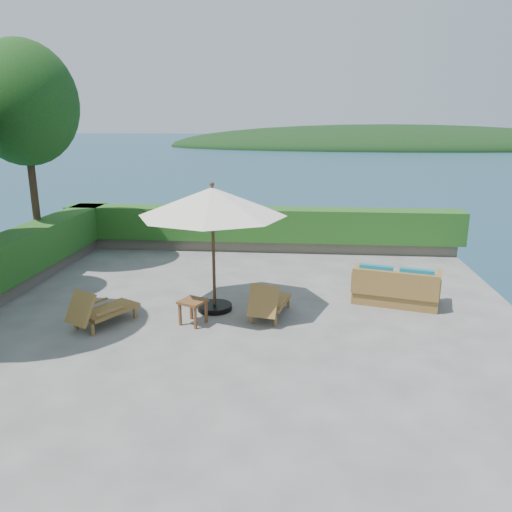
# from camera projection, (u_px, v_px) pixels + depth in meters

# --- Properties ---
(ground) EXTENTS (12.00, 12.00, 0.00)m
(ground) POSITION_uv_depth(u_px,v_px,m) (238.00, 316.00, 10.52)
(ground) COLOR gray
(ground) RESTS_ON ground
(foundation) EXTENTS (12.00, 12.00, 3.00)m
(foundation) POSITION_uv_depth(u_px,v_px,m) (239.00, 382.00, 10.92)
(foundation) COLOR #564D44
(foundation) RESTS_ON ocean
(ocean) EXTENTS (600.00, 600.00, 0.00)m
(ocean) POSITION_uv_depth(u_px,v_px,m) (240.00, 439.00, 11.30)
(ocean) COLOR #193B4F
(ocean) RESTS_ON ground
(offshore_island) EXTENTS (126.00, 57.60, 12.60)m
(offshore_island) POSITION_uv_depth(u_px,v_px,m) (385.00, 147.00, 143.70)
(offshore_island) COLOR black
(offshore_island) RESTS_ON ocean
(planter_wall_far) EXTENTS (12.00, 0.60, 0.36)m
(planter_wall_far) POSITION_uv_depth(u_px,v_px,m) (260.00, 245.00, 15.86)
(planter_wall_far) COLOR #6B6656
(planter_wall_far) RESTS_ON ground
(hedge_far) EXTENTS (12.40, 0.90, 1.00)m
(hedge_far) POSITION_uv_depth(u_px,v_px,m) (260.00, 224.00, 15.68)
(hedge_far) COLOR #224D16
(hedge_far) RESTS_ON planter_wall_far
(tree_far) EXTENTS (2.80, 2.80, 6.03)m
(tree_far) POSITION_uv_depth(u_px,v_px,m) (24.00, 104.00, 12.98)
(tree_far) COLOR #482F1C
(tree_far) RESTS_ON ground
(patio_umbrella) EXTENTS (3.28, 3.28, 2.77)m
(patio_umbrella) POSITION_uv_depth(u_px,v_px,m) (212.00, 203.00, 10.25)
(patio_umbrella) COLOR black
(patio_umbrella) RESTS_ON ground
(lounge_left) EXTENTS (1.21, 1.53, 0.82)m
(lounge_left) POSITION_uv_depth(u_px,v_px,m) (100.00, 310.00, 9.92)
(lounge_left) COLOR olive
(lounge_left) RESTS_ON ground
(lounge_right) EXTENTS (0.87, 1.52, 0.83)m
(lounge_right) POSITION_uv_depth(u_px,v_px,m) (269.00, 302.00, 10.34)
(lounge_right) COLOR olive
(lounge_right) RESTS_ON ground
(side_table) EXTENTS (0.63, 0.63, 0.51)m
(side_table) POSITION_uv_depth(u_px,v_px,m) (193.00, 304.00, 9.99)
(side_table) COLOR brown
(side_table) RESTS_ON ground
(wicker_loveseat) EXTENTS (2.05, 1.41, 0.92)m
(wicker_loveseat) POSITION_uv_depth(u_px,v_px,m) (396.00, 288.00, 11.15)
(wicker_loveseat) COLOR olive
(wicker_loveseat) RESTS_ON ground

